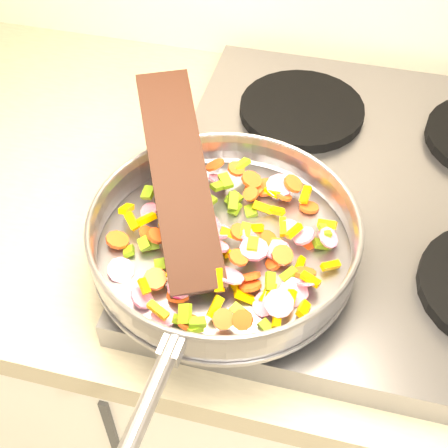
# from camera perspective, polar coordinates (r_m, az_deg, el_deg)

# --- Properties ---
(cooktop) EXTENTS (0.60, 0.60, 0.04)m
(cooktop) POSITION_cam_1_polar(r_m,az_deg,el_deg) (0.89, 14.38, 2.00)
(cooktop) COLOR #939399
(cooktop) RESTS_ON counter_top
(grate_fl) EXTENTS (0.19, 0.19, 0.02)m
(grate_fl) POSITION_cam_1_polar(r_m,az_deg,el_deg) (0.77, 3.73, -1.85)
(grate_fl) COLOR black
(grate_fl) RESTS_ON cooktop
(grate_bl) EXTENTS (0.19, 0.19, 0.02)m
(grate_bl) POSITION_cam_1_polar(r_m,az_deg,el_deg) (0.98, 7.12, 10.35)
(grate_bl) COLOR black
(grate_bl) RESTS_ON cooktop
(saute_pan) EXTENTS (0.36, 0.53, 0.06)m
(saute_pan) POSITION_cam_1_polar(r_m,az_deg,el_deg) (0.73, -0.06, -1.10)
(saute_pan) COLOR #9E9EA5
(saute_pan) RESTS_ON grate_fl
(vegetable_heap) EXTENTS (0.28, 0.27, 0.05)m
(vegetable_heap) POSITION_cam_1_polar(r_m,az_deg,el_deg) (0.74, 0.15, -1.56)
(vegetable_heap) COLOR #C3135D
(vegetable_heap) RESTS_ON saute_pan
(wooden_spatula) EXTENTS (0.17, 0.27, 0.12)m
(wooden_spatula) POSITION_cam_1_polar(r_m,az_deg,el_deg) (0.73, -4.12, 4.33)
(wooden_spatula) COLOR black
(wooden_spatula) RESTS_ON saute_pan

